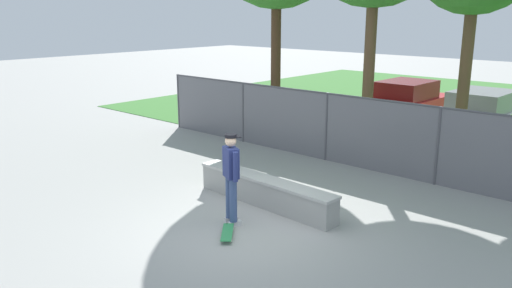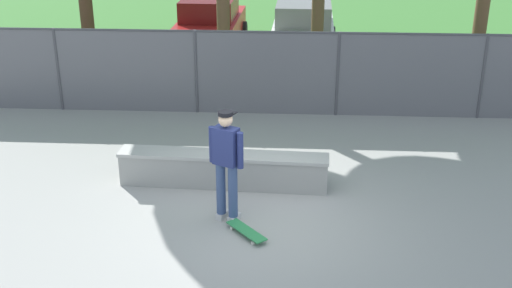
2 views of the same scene
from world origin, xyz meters
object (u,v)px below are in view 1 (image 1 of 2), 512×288
(skateboarder, at_px, (231,175))
(car_red, at_px, (407,103))
(car_white, at_px, (482,116))
(skateboard, at_px, (227,233))
(concrete_ledge, at_px, (265,191))

(skateboarder, xyz_separation_m, car_red, (-1.63, 10.90, -0.19))
(skateboarder, relative_size, car_white, 0.43)
(skateboard, height_order, car_red, car_red)
(skateboard, relative_size, car_white, 0.17)
(concrete_ledge, distance_m, skateboarder, 1.44)
(skateboarder, relative_size, skateboard, 2.50)
(car_white, bearing_deg, concrete_ledge, -99.22)
(concrete_ledge, xyz_separation_m, car_red, (-1.44, 9.66, 0.53))
(concrete_ledge, distance_m, car_white, 9.17)
(skateboarder, distance_m, car_white, 10.35)
(skateboard, bearing_deg, concrete_ledge, 107.43)
(concrete_ledge, relative_size, skateboard, 5.04)
(concrete_ledge, distance_m, skateboard, 1.79)
(concrete_ledge, height_order, skateboard, concrete_ledge)
(concrete_ledge, relative_size, car_white, 0.87)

